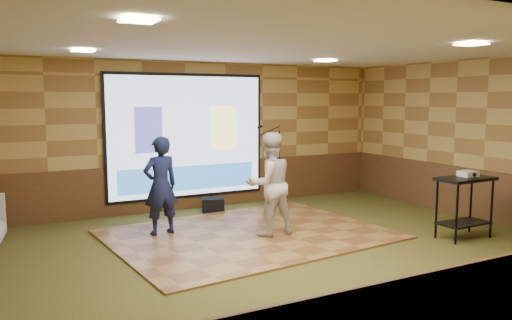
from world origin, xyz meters
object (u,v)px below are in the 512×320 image
player_right (269,184)px  av_table (465,195)px  dance_floor (249,234)px  mic_stand (277,180)px  player_left (161,186)px  duffel_bag (213,205)px  projector_screen (187,137)px  projector (468,174)px

player_right → av_table: bearing=150.9°
dance_floor → mic_stand: mic_stand is taller
player_left → player_right: size_ratio=0.96×
player_left → player_right: (1.57, -0.85, 0.03)m
player_left → mic_stand: (3.01, 1.41, -0.35)m
player_right → dance_floor: bearing=-38.6°
duffel_bag → av_table: bearing=-51.5°
player_left → player_right: player_right is taller
projector_screen → projector: projector_screen is taller
player_right → mic_stand: size_ratio=0.99×
player_left → mic_stand: mic_stand is taller
mic_stand → duffel_bag: mic_stand is taller
projector_screen → dance_floor: 2.76m
projector_screen → duffel_bag: bearing=-52.5°
dance_floor → av_table: size_ratio=4.36×
dance_floor → duffel_bag: bearing=85.8°
projector_screen → dance_floor: (0.22, -2.33, -1.46)m
player_left → mic_stand: size_ratio=0.95×
projector_screen → player_right: projector_screen is taller
player_right → duffel_bag: player_right is taller
duffel_bag → dance_floor: bearing=-94.2°
dance_floor → duffel_bag: size_ratio=10.07×
projector_screen → mic_stand: 2.18m
player_right → projector_screen: bearing=-79.0°
av_table → duffel_bag: av_table is taller
dance_floor → player_right: bearing=-38.7°
av_table → duffel_bag: 4.68m
player_right → projector: size_ratio=6.17×
player_right → mic_stand: (1.44, 2.27, -0.38)m
mic_stand → projector: bearing=-88.5°
dance_floor → projector_screen: bearing=95.3°
mic_stand → dance_floor: bearing=-148.8°
projector_screen → duffel_bag: (0.35, -0.46, -1.34)m
av_table → projector: (0.09, 0.04, 0.34)m
av_table → projector_screen: bearing=128.4°
player_left → player_right: bearing=142.6°
dance_floor → projector: (3.12, -1.73, 1.03)m
projector_screen → av_table: projector_screen is taller
player_right → av_table: size_ratio=1.68×
projector_screen → dance_floor: projector_screen is taller
player_left → mic_stand: 3.34m
dance_floor → mic_stand: bearing=50.2°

